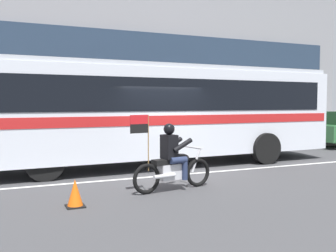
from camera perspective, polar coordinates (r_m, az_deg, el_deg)
name	(u,v)px	position (r m, az deg, el deg)	size (l,w,h in m)	color
ground_plane	(163,172)	(11.55, -0.74, -6.74)	(60.00, 60.00, 0.00)	#3D3D3F
sidewalk_curb	(115,150)	(16.31, -7.74, -3.53)	(28.00, 3.80, 0.15)	#B7B2A8
lane_center_stripe	(171,175)	(11.01, 0.48, -7.23)	(26.60, 0.14, 0.01)	silver
office_building_facade	(100,1)	(18.99, -9.89, 17.56)	(28.00, 0.89, 13.37)	gray
transit_bus	(160,108)	(12.63, -1.16, 2.72)	(12.18, 2.99, 3.22)	silver
motorcycle_with_rider	(173,162)	(9.05, 0.67, -5.29)	(2.17, 0.73, 1.78)	black
fire_hydrant	(235,137)	(17.69, 9.87, -1.56)	(0.22, 0.30, 0.75)	gold
traffic_cone	(75,194)	(7.92, -13.47, -9.66)	(0.36, 0.36, 0.55)	#EA590F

